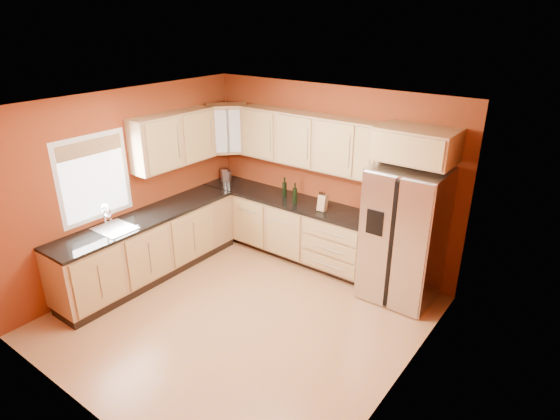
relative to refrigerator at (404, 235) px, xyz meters
The scene contains 23 objects.
floor 2.29m from the refrigerator, 129.72° to the right, with size 4.00×4.00×0.00m, color #AC7642.
ceiling 2.72m from the refrigerator, 129.72° to the right, with size 4.00×4.00×0.00m, color white.
wall_back 1.46m from the refrigerator, 164.48° to the left, with size 4.00×0.04×2.60m, color maroon.
wall_front 3.89m from the refrigerator, 110.43° to the right, with size 4.00×0.04×2.60m, color maroon.
wall_left 3.75m from the refrigerator, 154.12° to the right, with size 0.04×4.00×2.60m, color maroon.
wall_right 1.80m from the refrigerator, 68.20° to the right, with size 0.04×4.00×2.60m, color maroon.
base_cabinets_back 1.95m from the refrigerator, behind, with size 2.90×0.60×0.88m, color #9F7A4D.
base_cabinets_left 3.49m from the refrigerator, 151.95° to the right, with size 0.60×2.80×0.88m, color #9F7A4D.
countertop_back 1.90m from the refrigerator, behind, with size 2.90×0.62×0.04m, color black.
countertop_left 3.45m from the refrigerator, 151.87° to the right, with size 0.62×2.80×0.04m, color black.
upper_cabinets_back 1.87m from the refrigerator, behind, with size 2.30×0.33×0.75m, color #9F7A4D.
upper_cabinets_left 3.44m from the refrigerator, 164.22° to the right, with size 0.33×1.35×0.75m, color #9F7A4D.
corner_upper_cabinet 3.16m from the refrigerator, behind, with size 0.62×0.33×0.75m, color #9F7A4D.
over_fridge_cabinet 1.16m from the refrigerator, 90.00° to the left, with size 0.92×0.60×0.40m, color #9F7A4D.
refrigerator is the anchor object (origin of this frame).
window 4.01m from the refrigerator, 147.46° to the right, with size 0.03×0.90×1.00m, color white.
sink_faucet 3.71m from the refrigerator, 145.05° to the right, with size 0.50×0.42×0.30m, color white, non-canonical shape.
canister_left 3.12m from the refrigerator, behind, with size 0.11×0.11×0.18m, color #BDBCC2.
canister_right 3.17m from the refrigerator, behind, with size 0.13×0.13×0.22m, color #BDBCC2.
wine_bottle_a 1.70m from the refrigerator, behind, with size 0.07×0.07×0.30m, color black, non-canonical shape.
wine_bottle_b 1.98m from the refrigerator, behind, with size 0.07×0.07×0.30m, color black, non-canonical shape.
knife_block 1.23m from the refrigerator, behind, with size 0.11×0.10×0.23m, color #AC8253.
soap_dispenser 0.61m from the refrigerator, behind, with size 0.07×0.07×0.21m, color silver.
Camera 1 is at (3.28, -3.59, 3.50)m, focal length 30.00 mm.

